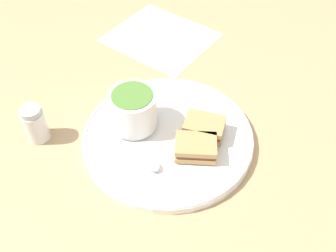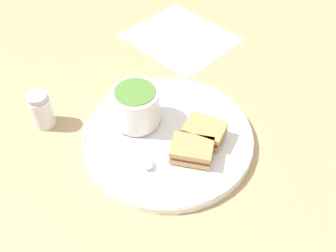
# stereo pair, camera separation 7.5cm
# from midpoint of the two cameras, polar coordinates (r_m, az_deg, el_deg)

# --- Properties ---
(ground_plane) EXTENTS (2.40, 2.40, 0.00)m
(ground_plane) POSITION_cam_midpoint_polar(r_m,az_deg,el_deg) (0.78, -2.74, -2.22)
(ground_plane) COLOR tan
(plate) EXTENTS (0.34, 0.34, 0.02)m
(plate) POSITION_cam_midpoint_polar(r_m,az_deg,el_deg) (0.77, -2.77, -1.73)
(plate) COLOR white
(plate) RESTS_ON ground_plane
(soup_bowl) EXTENTS (0.09, 0.09, 0.08)m
(soup_bowl) POSITION_cam_midpoint_polar(r_m,az_deg,el_deg) (0.76, -7.89, 2.26)
(soup_bowl) COLOR white
(soup_bowl) RESTS_ON plate
(spoon) EXTENTS (0.03, 0.12, 0.01)m
(spoon) POSITION_cam_midpoint_polar(r_m,az_deg,el_deg) (0.72, -5.83, -5.42)
(spoon) COLOR silver
(spoon) RESTS_ON plate
(sandwich_half_near) EXTENTS (0.09, 0.09, 0.03)m
(sandwich_half_near) POSITION_cam_midpoint_polar(r_m,az_deg,el_deg) (0.72, 1.27, -3.14)
(sandwich_half_near) COLOR tan
(sandwich_half_near) RESTS_ON plate
(sandwich_half_far) EXTENTS (0.08, 0.09, 0.03)m
(sandwich_half_far) POSITION_cam_midpoint_polar(r_m,az_deg,el_deg) (0.76, 2.48, -0.28)
(sandwich_half_far) COLOR tan
(sandwich_half_far) RESTS_ON plate
(salt_shaker) EXTENTS (0.04, 0.04, 0.08)m
(salt_shaker) POSITION_cam_midpoint_polar(r_m,az_deg,el_deg) (0.81, -21.31, 0.14)
(salt_shaker) COLOR silver
(salt_shaker) RESTS_ON ground_plane
(menu_sheet) EXTENTS (0.24, 0.27, 0.00)m
(menu_sheet) POSITION_cam_midpoint_polar(r_m,az_deg,el_deg) (1.04, -3.22, 12.65)
(menu_sheet) COLOR white
(menu_sheet) RESTS_ON ground_plane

